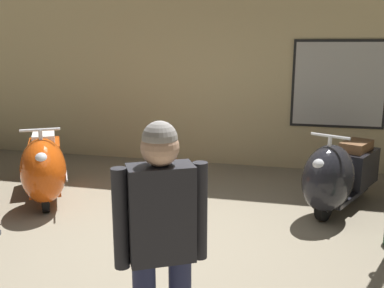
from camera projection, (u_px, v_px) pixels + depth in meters
name	position (u px, v px, depth m)	size (l,w,h in m)	color
ground_plane	(160.00, 247.00, 4.45)	(60.00, 60.00, 0.00)	gray
showroom_back_wall	(229.00, 48.00, 7.13)	(18.00, 0.63, 3.92)	#CCB784
scooter_0	(44.00, 167.00, 5.59)	(1.28, 1.71, 1.04)	black
scooter_1	(337.00, 176.00, 5.26)	(1.16, 1.71, 1.02)	black
visitor_0	(161.00, 237.00, 2.51)	(0.49, 0.38, 1.62)	black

